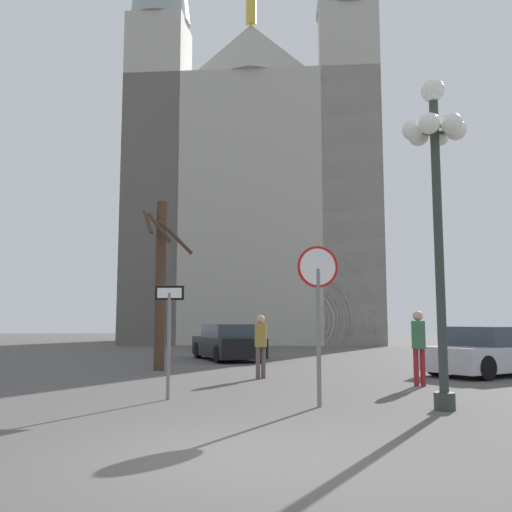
% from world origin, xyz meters
% --- Properties ---
extents(ground_plane, '(120.00, 120.00, 0.00)m').
position_xyz_m(ground_plane, '(0.00, 0.00, 0.00)').
color(ground_plane, '#514F4C').
extents(cathedral, '(17.55, 14.60, 40.53)m').
position_xyz_m(cathedral, '(-0.27, 33.40, 11.77)').
color(cathedral, '#ADA89E').
rests_on(cathedral, ground).
extents(stop_sign, '(0.76, 0.20, 2.89)m').
position_xyz_m(stop_sign, '(1.28, 3.76, 2.02)').
color(stop_sign, slate).
rests_on(stop_sign, ground).
extents(one_way_arrow_sign, '(0.58, 0.07, 2.22)m').
position_xyz_m(one_way_arrow_sign, '(-1.59, 4.65, 1.41)').
color(one_way_arrow_sign, slate).
rests_on(one_way_arrow_sign, ground).
extents(street_lamp, '(1.16, 1.06, 5.93)m').
position_xyz_m(street_lamp, '(3.40, 3.43, 4.21)').
color(street_lamp, '#2D3833').
rests_on(street_lamp, ground).
extents(bare_tree, '(1.68, 1.27, 5.28)m').
position_xyz_m(bare_tree, '(-2.96, 11.00, 2.78)').
color(bare_tree, '#473323').
rests_on(bare_tree, ground).
extents(parked_car_near_silver, '(4.38, 3.68, 1.36)m').
position_xyz_m(parked_car_near_silver, '(6.74, 9.65, 0.64)').
color(parked_car_near_silver, '#B7B7BC').
rests_on(parked_car_near_silver, ground).
extents(parked_car_far_black, '(3.19, 4.63, 1.39)m').
position_xyz_m(parked_car_far_black, '(-1.13, 15.56, 0.66)').
color(parked_car_far_black, black).
rests_on(parked_car_far_black, ground).
extents(pedestrian_walking, '(0.32, 0.32, 1.76)m').
position_xyz_m(pedestrian_walking, '(3.94, 6.96, 1.07)').
color(pedestrian_walking, maroon).
rests_on(pedestrian_walking, ground).
extents(pedestrian_standing, '(0.32, 0.32, 1.68)m').
position_xyz_m(pedestrian_standing, '(0.20, 8.65, 1.02)').
color(pedestrian_standing, '#594C47').
rests_on(pedestrian_standing, ground).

